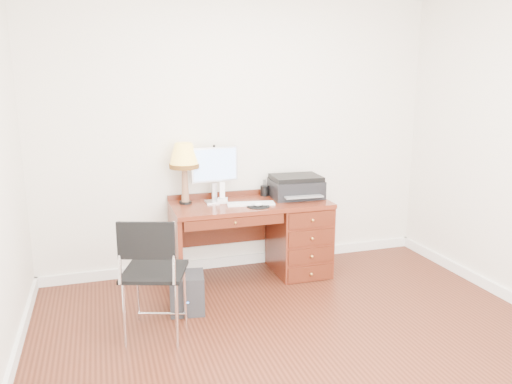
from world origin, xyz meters
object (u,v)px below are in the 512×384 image
object	(u,v)px
monitor	(215,168)
printer	(296,186)
phone	(223,197)
equipment_box	(187,293)
desk	(282,233)
chair	(155,266)
leg_lamp	(184,159)

from	to	relation	value
monitor	printer	distance (m)	0.84
phone	equipment_box	bearing A→B (deg)	-109.75
desk	chair	size ratio (longest dim) A/B	1.59
desk	equipment_box	xyz separation A→B (m)	(-1.05, -0.57, -0.25)
phone	equipment_box	size ratio (longest dim) A/B	0.61
desk	monitor	distance (m)	0.93
leg_lamp	phone	size ratio (longest dim) A/B	2.89
phone	equipment_box	xyz separation A→B (m)	(-0.47, -0.64, -0.65)
desk	equipment_box	distance (m)	1.22
equipment_box	phone	bearing A→B (deg)	62.66
chair	leg_lamp	bearing A→B (deg)	87.39
desk	leg_lamp	bearing A→B (deg)	171.44
printer	leg_lamp	xyz separation A→B (m)	(-1.09, 0.07, 0.31)
phone	monitor	bearing A→B (deg)	149.36
printer	chair	world-z (taller)	printer
desk	monitor	xyz separation A→B (m)	(-0.64, 0.13, 0.67)
monitor	printer	bearing A→B (deg)	-9.84
desk	monitor	world-z (taller)	monitor
leg_lamp	chair	xyz separation A→B (m)	(-0.41, -1.08, -0.60)
desk	printer	world-z (taller)	printer
printer	chair	bearing A→B (deg)	-143.50
monitor	chair	bearing A→B (deg)	-128.93
phone	chair	distance (m)	1.28
monitor	printer	xyz separation A→B (m)	(0.81, -0.06, -0.22)
monitor	leg_lamp	world-z (taller)	leg_lamp
desk	monitor	size ratio (longest dim) A/B	2.85
desk	phone	size ratio (longest dim) A/B	7.56
printer	phone	bearing A→B (deg)	-177.20
desk	equipment_box	bearing A→B (deg)	-151.51
monitor	leg_lamp	size ratio (longest dim) A/B	0.92
leg_lamp	desk	bearing A→B (deg)	-8.56
desk	monitor	bearing A→B (deg)	168.58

